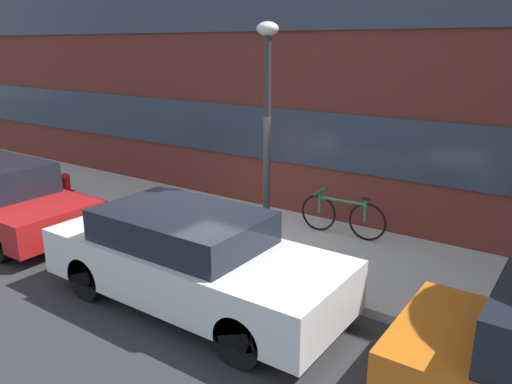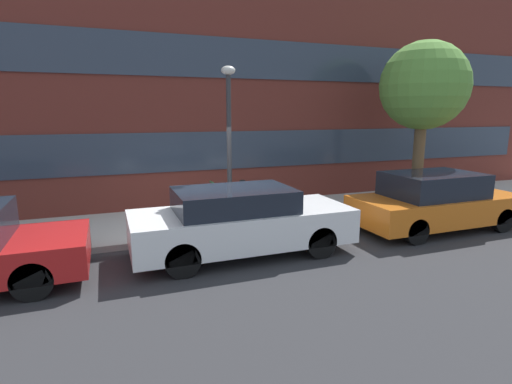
# 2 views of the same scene
# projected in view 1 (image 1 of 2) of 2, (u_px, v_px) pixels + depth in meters

# --- Properties ---
(ground_plane) EXTENTS (56.00, 56.00, 0.00)m
(ground_plane) POSITION_uv_depth(u_px,v_px,m) (216.00, 269.00, 8.15)
(ground_plane) COLOR #2B2B2D
(sidewalk_strip) EXTENTS (28.00, 2.91, 0.14)m
(sidewalk_strip) POSITION_uv_depth(u_px,v_px,m) (265.00, 238.00, 9.28)
(sidewalk_strip) COLOR #B2AFA8
(sidewalk_strip) RESTS_ON ground_plane
(rowhouse_facade) EXTENTS (28.00, 1.02, 7.88)m
(rowhouse_facade) POSITION_uv_depth(u_px,v_px,m) (321.00, 22.00, 9.66)
(rowhouse_facade) COLOR maroon
(rowhouse_facade) RESTS_ON ground_plane
(parked_car_white) EXTENTS (4.39, 1.70, 1.36)m
(parked_car_white) POSITION_uv_depth(u_px,v_px,m) (191.00, 258.00, 6.90)
(parked_car_white) COLOR silver
(parked_car_white) RESTS_ON ground_plane
(fire_hydrant) EXTENTS (0.49, 0.27, 0.77)m
(fire_hydrant) POSITION_uv_depth(u_px,v_px,m) (66.00, 190.00, 10.71)
(fire_hydrant) COLOR red
(fire_hydrant) RESTS_ON sidewalk_strip
(bicycle) EXTENTS (1.66, 0.44, 0.80)m
(bicycle) POSITION_uv_depth(u_px,v_px,m) (342.00, 215.00, 9.13)
(bicycle) COLOR black
(bicycle) RESTS_ON sidewalk_strip
(lamp_post) EXTENTS (0.32, 0.32, 3.71)m
(lamp_post) POSITION_uv_depth(u_px,v_px,m) (267.00, 117.00, 7.45)
(lamp_post) COLOR #2D2D30
(lamp_post) RESTS_ON sidewalk_strip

